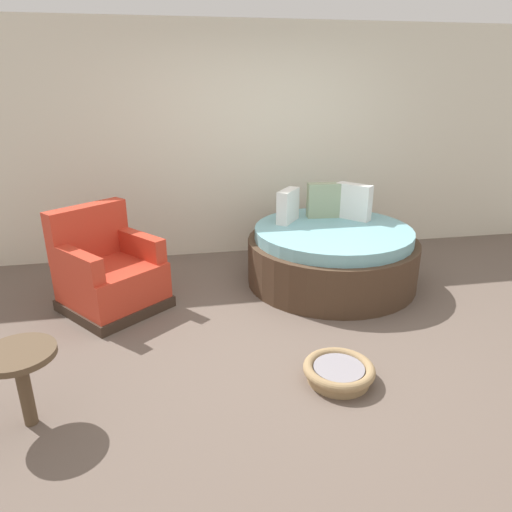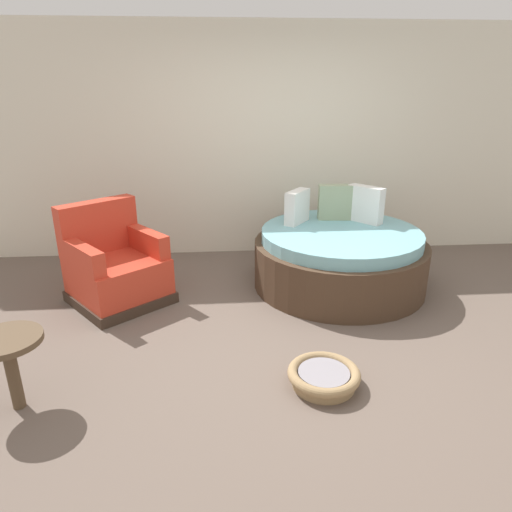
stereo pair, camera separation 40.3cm
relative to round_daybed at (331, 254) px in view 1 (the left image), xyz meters
The scene contains 6 objects.
ground_plane 1.25m from the round_daybed, 122.65° to the right, with size 8.00×8.00×0.02m, color #66564C.
back_wall 1.67m from the round_daybed, 119.31° to the left, with size 8.00×0.12×2.63m, color silver.
round_daybed is the anchor object (origin of this frame).
red_armchair 2.23m from the round_daybed, behind, with size 1.12×1.12×0.94m.
pet_basket 1.78m from the round_daybed, 107.12° to the right, with size 0.51×0.51×0.13m.
side_table 3.10m from the round_daybed, 145.54° to the right, with size 0.44×0.44×0.52m.
Camera 1 is at (-0.95, -3.29, 2.00)m, focal length 32.48 mm.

